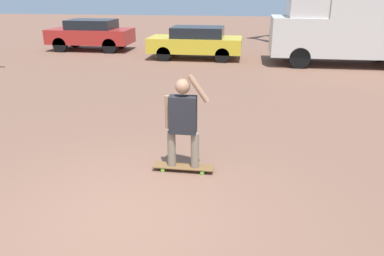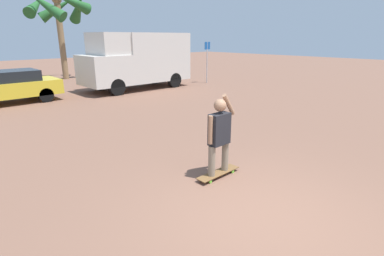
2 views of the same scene
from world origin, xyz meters
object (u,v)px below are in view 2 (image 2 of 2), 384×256
Objects in this scene: palm_tree_near_van at (58,8)px; person_skateboarder at (219,132)px; skateboard at (218,173)px; parked_car_yellow at (8,86)px; camper_van at (138,59)px; street_sign at (207,57)px.

person_skateboarder is at bearing -101.63° from palm_tree_near_van.
person_skateboarder is (-0.00, 0.00, 0.88)m from skateboard.
parked_car_yellow is at bearing 96.74° from skateboard.
skateboard is at bearing -0.00° from person_skateboarder.
street_sign is at bearing -14.28° from camper_van.
camper_van is 1.04× the size of palm_tree_near_van.
skateboard is 0.18× the size of camper_van.
parked_car_yellow reaches higher than skateboard.
camper_van is (4.95, 10.36, 0.65)m from person_skateboarder.
street_sign is at bearing 45.30° from person_skateboarder.
parked_car_yellow is 1.65× the size of street_sign.
camper_van is at bearing -4.78° from parked_car_yellow.
camper_van is at bearing 64.47° from skateboard.
parked_car_yellow is at bearing 175.22° from camper_van.
camper_van is 6.32m from parked_car_yellow.
camper_van is 4.37m from street_sign.
skateboard is 10.98m from parked_car_yellow.
person_skateboarder is 0.66× the size of street_sign.
street_sign is (9.18, 9.28, 0.62)m from person_skateboarder.
person_skateboarder is 0.28× the size of camper_van.
skateboard is at bearing -101.62° from palm_tree_near_van.
palm_tree_near_van is 2.29× the size of street_sign.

